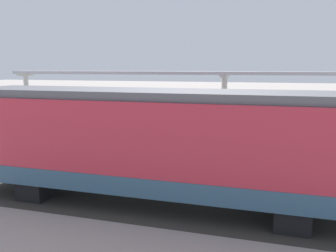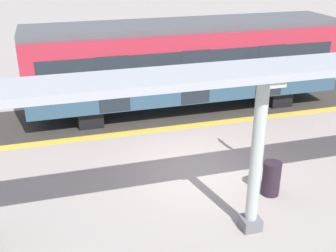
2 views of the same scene
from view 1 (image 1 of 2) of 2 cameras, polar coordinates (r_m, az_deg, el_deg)
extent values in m
plane|color=#A1968F|center=(15.34, 8.37, -6.18)|extent=(176.00, 176.00, 0.00)
cube|color=gold|center=(12.36, 6.22, -10.01)|extent=(0.40, 30.79, 0.01)
cube|color=#38332D|center=(10.71, 4.44, -13.14)|extent=(3.20, 42.79, 0.01)
cube|color=#B12838|center=(10.43, -1.83, -2.57)|extent=(2.60, 12.10, 2.60)
cube|color=#2E4D65|center=(10.69, -1.80, -7.96)|extent=(2.63, 12.12, 0.55)
cube|color=#515156|center=(10.22, -1.87, 5.23)|extent=(2.39, 12.10, 0.24)
cube|color=#1E262D|center=(11.60, 0.20, 0.23)|extent=(0.03, 11.13, 0.84)
cube|color=#1E262D|center=(11.26, 15.18, -3.30)|extent=(0.04, 1.10, 2.00)
cube|color=#1E262D|center=(11.71, 0.21, -2.48)|extent=(0.04, 1.10, 2.00)
cube|color=#1E262D|center=(12.87, -12.84, -1.62)|extent=(0.04, 1.10, 2.00)
cube|color=black|center=(12.58, -18.98, -8.61)|extent=(2.21, 0.90, 0.64)
cube|color=black|center=(10.42, 19.41, -12.46)|extent=(2.21, 0.90, 0.64)
cube|color=slate|center=(18.14, 8.96, -3.26)|extent=(0.44, 0.44, 0.30)
cylinder|color=#B1BAB3|center=(17.83, 9.11, 2.49)|extent=(0.28, 0.28, 3.36)
cube|color=#B1BAB3|center=(17.70, 9.26, 8.08)|extent=(1.10, 0.36, 0.12)
cube|color=slate|center=(22.81, -21.74, -1.20)|extent=(0.44, 0.44, 0.30)
cylinder|color=#B1BAB3|center=(22.56, -22.02, 3.37)|extent=(0.28, 0.28, 3.36)
cube|color=#B1BAB3|center=(22.46, -22.30, 7.78)|extent=(1.10, 0.36, 0.12)
cube|color=#A8AAB2|center=(17.67, 9.92, 8.52)|extent=(1.20, 24.70, 0.16)
cube|color=#9A3A31|center=(18.61, -9.78, -2.04)|extent=(1.51, 0.49, 0.04)
cube|color=#9A3A31|center=(18.66, -10.31, -1.34)|extent=(1.50, 0.11, 0.40)
cube|color=#4C4C51|center=(19.24, -8.83, -2.34)|extent=(0.11, 0.40, 0.42)
cube|color=#4C4C51|center=(18.09, -10.76, -3.15)|extent=(0.11, 0.40, 0.42)
cylinder|color=#291E29|center=(17.10, 4.51, -2.85)|extent=(0.48, 0.48, 0.94)
cylinder|color=#4C4C51|center=(15.58, 1.95, -1.68)|extent=(0.10, 0.10, 2.20)
cube|color=red|center=(15.44, 1.97, 1.42)|extent=(0.56, 0.04, 0.36)
camera|label=2|loc=(24.85, 21.29, 13.60)|focal=44.36mm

